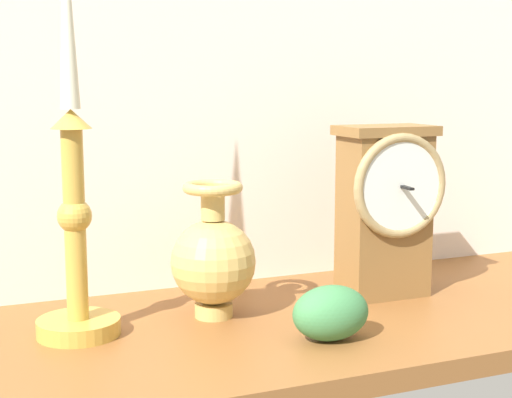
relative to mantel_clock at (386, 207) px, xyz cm
name	(u,v)px	position (x,y,z in cm)	size (l,w,h in cm)	color
ground_plane	(337,322)	(-8.75, -3.83, -12.50)	(100.00, 36.00, 2.40)	brown
back_wall	(274,37)	(-8.75, 14.67, 21.20)	(120.00, 2.00, 65.00)	silver
mantel_clock	(386,207)	(0.00, 0.00, 0.00)	(12.72, 9.54, 21.33)	brown
candlestick_tall_left	(74,206)	(-38.06, -0.47, 2.65)	(8.85, 8.85, 44.84)	gold
brass_vase_bulbous	(213,258)	(-22.67, 0.02, -4.38)	(9.69, 9.69, 15.56)	tan
ivy_sprig	(331,313)	(-14.04, -12.07, -8.40)	(8.38, 5.87, 5.80)	#3D7E48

